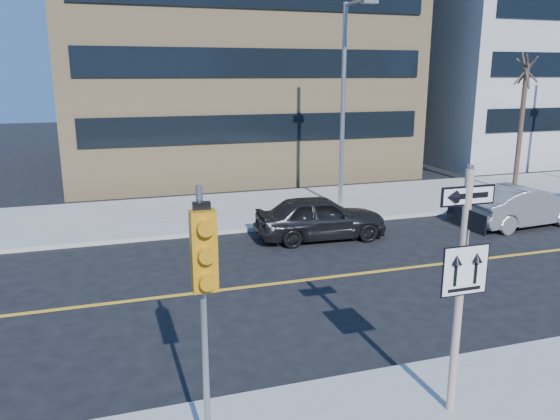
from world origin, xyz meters
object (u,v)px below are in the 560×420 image
object	(u,v)px
parked_car_b	(523,206)
streetlight_a	(346,94)
street_tree_west	(526,73)
sign_pole	(461,279)
traffic_signal	(204,274)
parked_car_a	(320,217)

from	to	relation	value
parked_car_b	streetlight_a	distance (m)	7.87
street_tree_west	sign_pole	bearing A→B (deg)	-133.26
traffic_signal	streetlight_a	world-z (taller)	streetlight_a
traffic_signal	parked_car_a	world-z (taller)	traffic_signal
parked_car_b	street_tree_west	size ratio (longest dim) A/B	0.72
parked_car_b	streetlight_a	bearing A→B (deg)	48.59
parked_car_b	street_tree_west	bearing A→B (deg)	-42.93
sign_pole	parked_car_b	xyz separation A→B (m)	(9.47, 9.26, -1.68)
traffic_signal	parked_car_a	bearing A→B (deg)	60.69
sign_pole	street_tree_west	xyz separation A→B (m)	(13.00, 13.81, 3.09)
parked_car_a	parked_car_b	size ratio (longest dim) A/B	0.97
sign_pole	street_tree_west	size ratio (longest dim) A/B	0.64
sign_pole	parked_car_a	size ratio (longest dim) A/B	0.91
sign_pole	parked_car_b	world-z (taller)	sign_pole
sign_pole	parked_car_a	bearing A→B (deg)	80.34
parked_car_a	streetlight_a	size ratio (longest dim) A/B	0.56
traffic_signal	parked_car_b	size ratio (longest dim) A/B	0.87
traffic_signal	streetlight_a	size ratio (longest dim) A/B	0.50
sign_pole	traffic_signal	world-z (taller)	sign_pole
sign_pole	streetlight_a	size ratio (longest dim) A/B	0.51
traffic_signal	street_tree_west	size ratio (longest dim) A/B	0.63
parked_car_a	parked_car_b	world-z (taller)	parked_car_a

